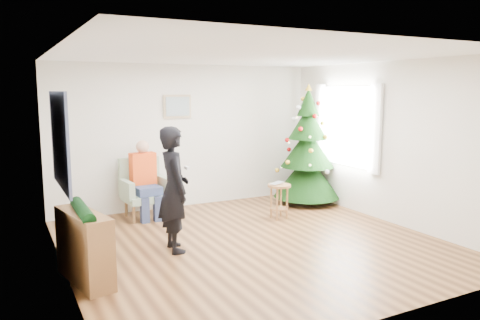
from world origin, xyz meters
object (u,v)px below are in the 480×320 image
stool (279,201)px  christmas_tree (307,150)px  armchair (145,196)px  standing_man (174,189)px  console (84,247)px

stool → christmas_tree: bearing=33.6°
armchair → stool: bearing=-35.0°
armchair → standing_man: standing_man is taller
christmas_tree → stool: bearing=-146.4°
christmas_tree → armchair: size_ratio=2.27×
stool → console: console is taller
christmas_tree → console: (-4.41, -1.93, -0.62)m
armchair → standing_man: (-0.12, -1.83, 0.47)m
christmas_tree → standing_man: size_ratio=1.35×
standing_man → console: bearing=116.4°
christmas_tree → standing_man: 3.46m
christmas_tree → console: bearing=-156.3°
standing_man → console: size_ratio=1.67×
armchair → standing_man: 1.89m
christmas_tree → stool: size_ratio=3.88×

